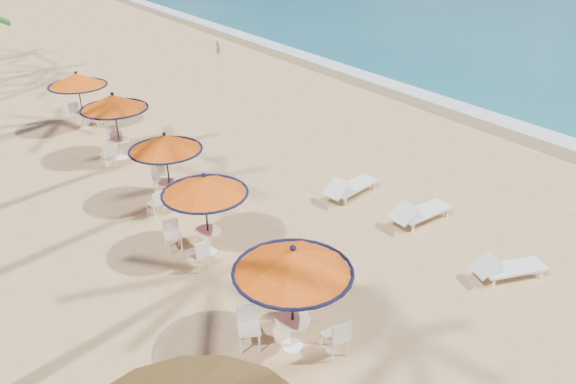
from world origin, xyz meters
name	(u,v)px	position (x,y,z in m)	size (l,w,h in m)	color
ground	(454,254)	(0.00, 0.00, 0.00)	(160.00, 160.00, 0.00)	tan
foam_strip	(419,94)	(9.30, 10.00, 0.00)	(1.20, 140.00, 0.04)	white
wetsand_band	(405,97)	(8.40, 10.00, 0.00)	(1.40, 140.00, 0.02)	olive
station_0	(293,273)	(-5.21, -0.39, 1.73)	(2.27, 2.27, 2.37)	black
station_1	(202,193)	(-5.07, 3.58, 1.68)	(2.11, 2.11, 2.20)	black
station_2	(166,152)	(-4.66, 6.62, 1.60)	(2.10, 2.10, 2.19)	black
station_3	(113,110)	(-4.75, 10.68, 1.72)	(2.25, 2.25, 2.35)	black
station_4	(78,85)	(-4.86, 14.27, 1.75)	(2.20, 2.20, 2.29)	black
lounger_near	(507,268)	(0.17, -1.36, 0.30)	(1.87, 1.13, 0.64)	white
lounger_mid	(419,212)	(0.43, 1.63, 0.33)	(1.97, 0.65, 0.70)	white
lounger_far	(349,187)	(-0.14, 3.89, 0.33)	(2.06, 1.00, 0.71)	white
person	(218,47)	(5.39, 22.32, 0.42)	(0.31, 0.20, 0.84)	#8B6747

